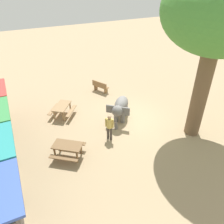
{
  "coord_description": "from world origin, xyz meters",
  "views": [
    {
      "loc": [
        -10.38,
        6.24,
        8.38
      ],
      "look_at": [
        0.22,
        1.23,
        0.8
      ],
      "focal_mm": 35.73,
      "sensor_mm": 36.0,
      "label": 1
    }
  ],
  "objects_px": {
    "shade_tree_main": "(220,14)",
    "picnic_table_near": "(68,148)",
    "person_handler": "(109,126)",
    "picnic_table_far": "(62,108)",
    "elephant": "(120,107)",
    "wooden_bench": "(100,86)"
  },
  "relations": [
    {
      "from": "shade_tree_main",
      "to": "picnic_table_near",
      "type": "distance_m",
      "value": 9.58
    },
    {
      "from": "person_handler",
      "to": "picnic_table_far",
      "type": "relative_size",
      "value": 0.78
    },
    {
      "from": "elephant",
      "to": "picnic_table_far",
      "type": "bearing_deg",
      "value": -81.35
    },
    {
      "from": "person_handler",
      "to": "picnic_table_near",
      "type": "xyz_separation_m",
      "value": [
        -0.39,
        2.56,
        -0.36
      ]
    },
    {
      "from": "person_handler",
      "to": "picnic_table_near",
      "type": "distance_m",
      "value": 2.61
    },
    {
      "from": "wooden_bench",
      "to": "picnic_table_near",
      "type": "relative_size",
      "value": 0.68
    },
    {
      "from": "picnic_table_near",
      "to": "elephant",
      "type": "bearing_deg",
      "value": 61.64
    },
    {
      "from": "wooden_bench",
      "to": "picnic_table_far",
      "type": "bearing_deg",
      "value": -87.65
    },
    {
      "from": "person_handler",
      "to": "wooden_bench",
      "type": "bearing_deg",
      "value": 26.72
    },
    {
      "from": "picnic_table_near",
      "to": "shade_tree_main",
      "type": "bearing_deg",
      "value": 27.83
    },
    {
      "from": "shade_tree_main",
      "to": "wooden_bench",
      "type": "xyz_separation_m",
      "value": [
        7.24,
        2.94,
        -6.19
      ]
    },
    {
      "from": "elephant",
      "to": "person_handler",
      "type": "relative_size",
      "value": 1.27
    },
    {
      "from": "person_handler",
      "to": "shade_tree_main",
      "type": "distance_m",
      "value": 7.59
    },
    {
      "from": "elephant",
      "to": "wooden_bench",
      "type": "distance_m",
      "value": 4.28
    },
    {
      "from": "person_handler",
      "to": "shade_tree_main",
      "type": "height_order",
      "value": "shade_tree_main"
    },
    {
      "from": "elephant",
      "to": "person_handler",
      "type": "bearing_deg",
      "value": -3.29
    },
    {
      "from": "person_handler",
      "to": "wooden_bench",
      "type": "height_order",
      "value": "person_handler"
    },
    {
      "from": "shade_tree_main",
      "to": "picnic_table_near",
      "type": "height_order",
      "value": "shade_tree_main"
    },
    {
      "from": "wooden_bench",
      "to": "picnic_table_near",
      "type": "bearing_deg",
      "value": -63.73
    },
    {
      "from": "wooden_bench",
      "to": "picnic_table_near",
      "type": "distance_m",
      "value": 7.49
    },
    {
      "from": "shade_tree_main",
      "to": "picnic_table_far",
      "type": "bearing_deg",
      "value": 52.16
    },
    {
      "from": "shade_tree_main",
      "to": "wooden_bench",
      "type": "height_order",
      "value": "shade_tree_main"
    }
  ]
}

